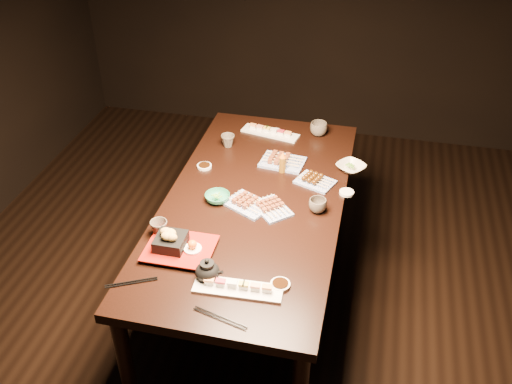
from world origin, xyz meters
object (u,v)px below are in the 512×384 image
Objects in this scene: edamame_bowl_cream at (351,167)px; teacup_far_left at (228,141)px; sushi_platter_far at (270,131)px; edamame_bowl_green at (217,198)px; yakitori_plate_center at (248,201)px; teacup_far_right at (319,129)px; yakitori_plate_left at (283,159)px; sushi_platter_near at (238,286)px; teacup_near_left at (159,228)px; dining_table at (254,256)px; teapot at (207,269)px; yakitori_plate_right at (272,206)px; condiment_bottle at (283,162)px; teacup_mid_right at (318,205)px; tempura_tray at (179,242)px.

edamame_bowl_cream is 1.85× the size of teacup_far_left.
edamame_bowl_green is (-0.12, -0.74, -0.00)m from sushi_platter_far.
teacup_far_left is at bearing 99.58° from edamame_bowl_green.
edamame_bowl_green is at bearing -80.42° from teacup_far_left.
yakitori_plate_center is 2.09× the size of teacup_far_right.
yakitori_plate_left reaches higher than edamame_bowl_cream.
sushi_platter_near is 4.62× the size of teacup_near_left.
dining_table is 0.74m from teapot.
teacup_far_left is at bearing -152.99° from teacup_far_right.
condiment_bottle is at bearing 139.83° from yakitori_plate_right.
yakitori_plate_left reaches higher than sushi_platter_near.
teacup_far_right reaches higher than sushi_platter_far.
yakitori_plate_right is at bearing -127.52° from edamame_bowl_cream.
edamame_bowl_cream is at bearing 67.26° from sushi_platter_near.
teacup_far_left is at bearing 168.47° from yakitori_plate_left.
dining_table is 0.70m from teacup_far_left.
teacup_mid_right reaches higher than yakitori_plate_left.
tempura_tray reaches higher than yakitori_plate_center.
tempura_tray is at bearing 145.61° from teapot.
yakitori_plate_left is 0.47m from teacup_mid_right.
teacup_mid_right is 0.72× the size of teapot.
teapot is (-0.17, -0.54, 0.03)m from yakitori_plate_right.
teacup_near_left is at bearing -100.05° from yakitori_plate_right.
dining_table is at bearing 13.22° from edamame_bowl_green.
edamame_bowl_green is at bearing -128.25° from condiment_bottle.
teacup_mid_right is at bearing -82.56° from teacup_far_right.
teacup_far_left is at bearing 141.95° from yakitori_plate_center.
dining_table is at bearing -161.18° from yakitori_plate_right.
teacup_far_left is (-0.09, 0.54, 0.02)m from edamame_bowl_green.
condiment_bottle is at bearing 66.39° from tempura_tray.
dining_table is 12.15× the size of edamame_bowl_cream.
teacup_far_right is at bearing 27.01° from teacup_far_left.
sushi_platter_far is 2.84× the size of teapot.
edamame_bowl_green is at bearing -117.23° from teacup_far_right.
sushi_platter_near is at bearing -111.89° from teacup_mid_right.
teacup_mid_right is at bearing 32.79° from yakitori_plate_center.
teacup_near_left reaches higher than yakitori_plate_right.
teacup_near_left is at bearing -96.66° from teacup_far_left.
teacup_near_left is 0.81m from condiment_bottle.
yakitori_plate_center is at bearing 104.99° from sushi_platter_far.
tempura_tray is at bearing -128.97° from edamame_bowl_cream.
teapot is (-0.29, -1.35, 0.01)m from teacup_far_right.
yakitori_plate_center is 0.47m from teacup_near_left.
condiment_bottle is (0.46, 0.67, 0.02)m from teacup_near_left.
teacup_far_right is (0.50, 0.26, 0.00)m from teacup_far_left.
edamame_bowl_cream is (0.46, 0.40, 0.39)m from dining_table.
teacup_mid_right is at bearing -51.27° from yakitori_plate_left.
yakitori_plate_left is at bearing 58.81° from edamame_bowl_green.
dining_table is 14.59× the size of condiment_bottle.
teacup_far_left is (-0.60, 0.51, 0.00)m from teacup_mid_right.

